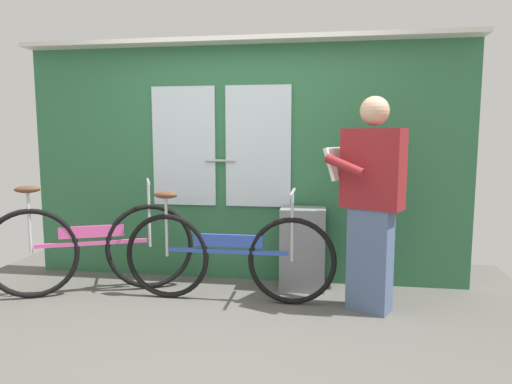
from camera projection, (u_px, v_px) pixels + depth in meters
ground_plane at (209, 341)px, 3.06m from camera, size 5.08×4.25×0.04m
train_door_wall at (242, 157)px, 4.21m from camera, size 4.08×0.28×2.20m
bicycle_near_door at (92, 248)px, 3.89m from camera, size 1.60×0.76×0.97m
bicycle_leaning_behind at (227, 256)px, 3.71m from camera, size 1.75×0.44×0.92m
passenger_reading_newspaper at (371, 200)px, 3.46m from camera, size 0.62×0.56×1.65m
trash_bin_by_wall at (303, 249)px, 4.02m from camera, size 0.39×0.28×0.72m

